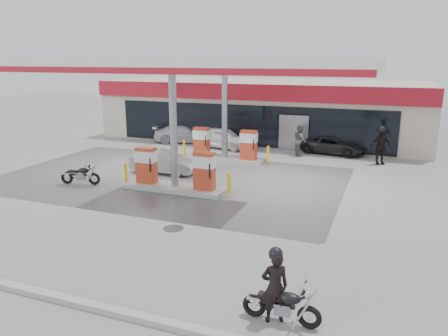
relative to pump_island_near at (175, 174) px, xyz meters
The scene contains 17 objects.
ground 2.12m from the pump_island_near, 90.00° to the right, with size 90.00×90.00×0.00m, color gray.
wet_patch 2.18m from the pump_island_near, 75.96° to the right, with size 6.00×3.00×0.00m, color #4C4C4F.
drain_cover 4.53m from the pump_island_near, 63.43° to the right, with size 0.70×0.70×0.01m, color #38383A.
kerb 9.02m from the pump_island_near, 90.00° to the right, with size 28.00×0.25×0.15m, color gray.
store_building 14.00m from the pump_island_near, 89.98° to the left, with size 22.00×8.22×4.00m.
canopy 5.46m from the pump_island_near, 90.00° to the left, with size 16.00×10.02×5.51m.
pump_island_near is the anchor object (origin of this frame).
pump_island_far 6.00m from the pump_island_near, 90.00° to the left, with size 5.14×1.30×1.78m.
main_motorcycle 10.40m from the pump_island_near, 49.75° to the right, with size 1.76×0.68×0.90m.
biker_main 10.28m from the pump_island_near, 50.56° to the right, with size 0.60×0.39×1.64m, color black.
parked_motorcycle 4.44m from the pump_island_near, 169.76° to the right, with size 1.83×0.75×0.95m.
sedan_white 9.30m from the pump_island_near, 98.47° to the left, with size 1.55×3.86×1.32m, color white.
attendant 9.53m from the pump_island_near, 67.52° to the left, with size 0.89×0.69×1.82m, color #56575B.
hatchback_silver 2.97m from the pump_island_near, 128.03° to the left, with size 1.17×3.36×1.11m, color gray.
parked_car_left 10.97m from the pump_island_near, 114.23° to the left, with size 1.64×4.02×1.17m, color #A8ABB0.
parked_car_right 11.38m from the pump_island_near, 61.55° to the left, with size 1.77×3.84×1.07m, color black.
biker_walking 11.53m from the pump_island_near, 45.33° to the left, with size 1.13×0.47×1.93m, color black.
Camera 1 is at (8.56, -14.20, 5.59)m, focal length 35.00 mm.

